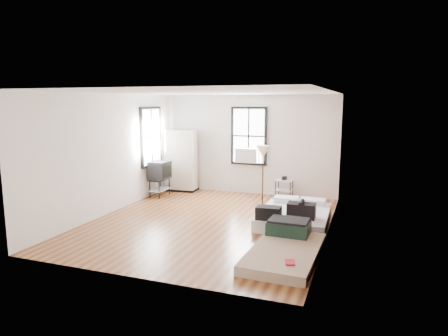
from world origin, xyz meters
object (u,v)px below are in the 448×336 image
at_px(mattress_main, 294,215).
at_px(side_table, 284,184).
at_px(wardrobe, 181,161).
at_px(mattress_bare, 286,246).
at_px(tv_stand, 159,171).
at_px(floor_lamp, 263,155).

relative_size(mattress_main, side_table, 3.29).
bearing_deg(wardrobe, mattress_bare, -49.27).
xyz_separation_m(wardrobe, side_table, (3.06, 0.07, -0.49)).
bearing_deg(tv_stand, mattress_bare, -35.67).
relative_size(side_table, tv_stand, 0.61).
bearing_deg(mattress_main, side_table, 105.23).
distance_m(mattress_bare, side_table, 4.09).
relative_size(mattress_bare, floor_lamp, 1.35).
xyz_separation_m(mattress_main, tv_stand, (-3.96, 1.23, 0.53)).
distance_m(side_table, tv_stand, 3.45).
bearing_deg(side_table, tv_stand, -164.05).
distance_m(mattress_main, floor_lamp, 1.83).
distance_m(wardrobe, tv_stand, 0.93).
bearing_deg(tv_stand, side_table, 16.65).
bearing_deg(mattress_bare, mattress_main, 97.73).
distance_m(mattress_bare, tv_stand, 5.18).
xyz_separation_m(mattress_main, side_table, (-0.66, 2.18, 0.23)).
distance_m(wardrobe, side_table, 3.10).
relative_size(mattress_bare, tv_stand, 2.14).
height_order(mattress_bare, floor_lamp, floor_lamp).
distance_m(mattress_main, wardrobe, 4.33).
bearing_deg(floor_lamp, tv_stand, 176.38).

